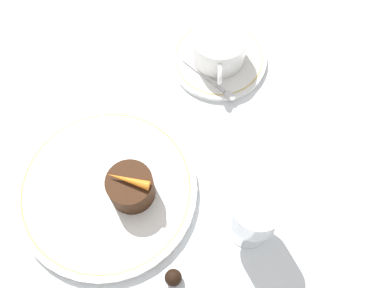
{
  "coord_description": "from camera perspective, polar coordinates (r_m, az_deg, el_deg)",
  "views": [
    {
      "loc": [
        0.22,
        0.11,
        0.64
      ],
      "look_at": [
        -0.04,
        0.11,
        0.04
      ],
      "focal_mm": 42.0,
      "sensor_mm": 36.0,
      "label": 1
    }
  ],
  "objects": [
    {
      "name": "chocolate_truffle",
      "position": [
        0.63,
        -2.4,
        -16.59
      ],
      "size": [
        0.02,
        0.02,
        0.02
      ],
      "color": "black",
      "rests_on": "ground_plane"
    },
    {
      "name": "dessert_cake",
      "position": [
        0.64,
        -7.77,
        -5.48
      ],
      "size": [
        0.07,
        0.07,
        0.05
      ],
      "color": "#381E0F",
      "rests_on": "dinner_plate"
    },
    {
      "name": "carrot_garnish",
      "position": [
        0.61,
        -8.13,
        -4.54
      ],
      "size": [
        0.03,
        0.06,
        0.01
      ],
      "color": "orange",
      "rests_on": "dessert_cake"
    },
    {
      "name": "wine_glass",
      "position": [
        0.58,
        8.04,
        -8.54
      ],
      "size": [
        0.07,
        0.07,
        0.12
      ],
      "color": "silver",
      "rests_on": "ground_plane"
    },
    {
      "name": "spoon",
      "position": [
        0.74,
        2.88,
        7.64
      ],
      "size": [
        0.08,
        0.09,
        0.0
      ],
      "color": "silver",
      "rests_on": "saucer"
    },
    {
      "name": "dinner_plate",
      "position": [
        0.68,
        -10.78,
        -5.73
      ],
      "size": [
        0.27,
        0.27,
        0.01
      ],
      "color": "white",
      "rests_on": "ground_plane"
    },
    {
      "name": "ground_plane",
      "position": [
        0.69,
        -8.91,
        -4.69
      ],
      "size": [
        3.0,
        3.0,
        0.0
      ],
      "primitive_type": "plane",
      "color": "white"
    },
    {
      "name": "coffee_cup",
      "position": [
        0.75,
        3.43,
        12.26
      ],
      "size": [
        0.12,
        0.09,
        0.06
      ],
      "color": "white",
      "rests_on": "saucer"
    },
    {
      "name": "saucer",
      "position": [
        0.77,
        3.4,
        10.77
      ],
      "size": [
        0.16,
        0.16,
        0.01
      ],
      "color": "white",
      "rests_on": "ground_plane"
    }
  ]
}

